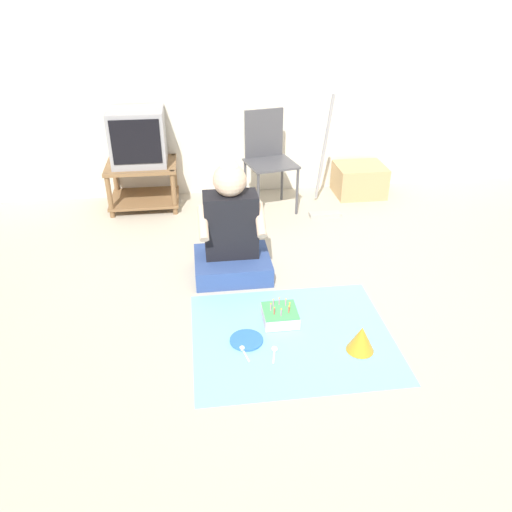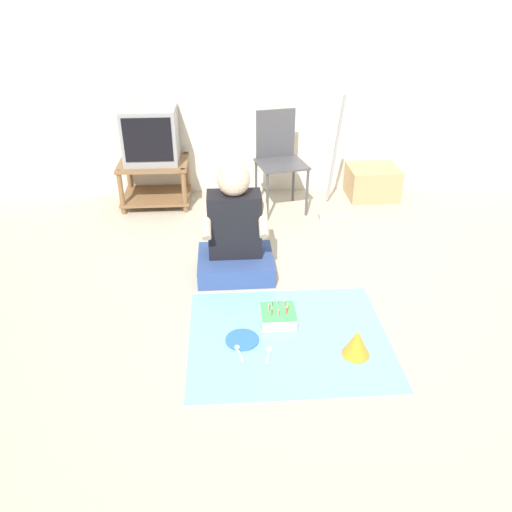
{
  "view_description": "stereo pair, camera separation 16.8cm",
  "coord_description": "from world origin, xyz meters",
  "px_view_note": "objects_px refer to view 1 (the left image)",
  "views": [
    {
      "loc": [
        -0.77,
        -2.36,
        1.88
      ],
      "look_at": [
        -0.41,
        0.33,
        0.35
      ],
      "focal_mm": 35.0,
      "sensor_mm": 36.0,
      "label": 1
    },
    {
      "loc": [
        -0.6,
        -2.38,
        1.88
      ],
      "look_at": [
        -0.41,
        0.33,
        0.35
      ],
      "focal_mm": 35.0,
      "sensor_mm": 36.0,
      "label": 2
    }
  ],
  "objects_px": {
    "folding_chair": "(268,154)",
    "birthday_cake": "(280,315)",
    "cardboard_box_stack": "(359,180)",
    "person_seated": "(231,234)",
    "paper_plate": "(246,340)",
    "tv": "(138,137)",
    "party_hat_blue": "(361,339)",
    "dust_mop": "(324,181)"
  },
  "relations": [
    {
      "from": "folding_chair",
      "to": "birthday_cake",
      "type": "xyz_separation_m",
      "value": [
        -0.19,
        -1.78,
        -0.45
      ]
    },
    {
      "from": "cardboard_box_stack",
      "to": "person_seated",
      "type": "distance_m",
      "value": 1.89
    },
    {
      "from": "folding_chair",
      "to": "paper_plate",
      "type": "relative_size",
      "value": 4.4
    },
    {
      "from": "tv",
      "to": "folding_chair",
      "type": "bearing_deg",
      "value": -8.18
    },
    {
      "from": "tv",
      "to": "birthday_cake",
      "type": "distance_m",
      "value": 2.24
    },
    {
      "from": "cardboard_box_stack",
      "to": "birthday_cake",
      "type": "distance_m",
      "value": 2.25
    },
    {
      "from": "tv",
      "to": "folding_chair",
      "type": "distance_m",
      "value": 1.15
    },
    {
      "from": "person_seated",
      "to": "party_hat_blue",
      "type": "distance_m",
      "value": 1.19
    },
    {
      "from": "folding_chair",
      "to": "paper_plate",
      "type": "bearing_deg",
      "value": -102.12
    },
    {
      "from": "birthday_cake",
      "to": "folding_chair",
      "type": "bearing_deg",
      "value": 83.94
    },
    {
      "from": "person_seated",
      "to": "dust_mop",
      "type": "bearing_deg",
      "value": 46.05
    },
    {
      "from": "folding_chair",
      "to": "birthday_cake",
      "type": "bearing_deg",
      "value": -96.06
    },
    {
      "from": "cardboard_box_stack",
      "to": "person_seated",
      "type": "bearing_deg",
      "value": -136.04
    },
    {
      "from": "party_hat_blue",
      "to": "birthday_cake",
      "type": "bearing_deg",
      "value": 140.85
    },
    {
      "from": "folding_chair",
      "to": "dust_mop",
      "type": "xyz_separation_m",
      "value": [
        0.48,
        -0.2,
        -0.2
      ]
    },
    {
      "from": "cardboard_box_stack",
      "to": "paper_plate",
      "type": "distance_m",
      "value": 2.51
    },
    {
      "from": "cardboard_box_stack",
      "to": "birthday_cake",
      "type": "relative_size",
      "value": 2.17
    },
    {
      "from": "tv",
      "to": "party_hat_blue",
      "type": "bearing_deg",
      "value": -59.39
    },
    {
      "from": "folding_chair",
      "to": "cardboard_box_stack",
      "type": "height_order",
      "value": "folding_chair"
    },
    {
      "from": "tv",
      "to": "birthday_cake",
      "type": "bearing_deg",
      "value": -64.23
    },
    {
      "from": "dust_mop",
      "to": "party_hat_blue",
      "type": "xyz_separation_m",
      "value": [
        -0.26,
        -1.91,
        -0.21
      ]
    },
    {
      "from": "tv",
      "to": "paper_plate",
      "type": "relative_size",
      "value": 2.41
    },
    {
      "from": "party_hat_blue",
      "to": "person_seated",
      "type": "bearing_deg",
      "value": 123.8
    },
    {
      "from": "tv",
      "to": "person_seated",
      "type": "distance_m",
      "value": 1.52
    },
    {
      "from": "dust_mop",
      "to": "person_seated",
      "type": "height_order",
      "value": "dust_mop"
    },
    {
      "from": "cardboard_box_stack",
      "to": "party_hat_blue",
      "type": "xyz_separation_m",
      "value": [
        -0.71,
        -2.28,
        -0.06
      ]
    },
    {
      "from": "cardboard_box_stack",
      "to": "person_seated",
      "type": "relative_size",
      "value": 0.52
    },
    {
      "from": "party_hat_blue",
      "to": "paper_plate",
      "type": "height_order",
      "value": "party_hat_blue"
    },
    {
      "from": "dust_mop",
      "to": "person_seated",
      "type": "distance_m",
      "value": 1.31
    },
    {
      "from": "tv",
      "to": "folding_chair",
      "type": "xyz_separation_m",
      "value": [
        1.13,
        -0.16,
        -0.15
      ]
    },
    {
      "from": "folding_chair",
      "to": "party_hat_blue",
      "type": "bearing_deg",
      "value": -84.08
    },
    {
      "from": "folding_chair",
      "to": "dust_mop",
      "type": "relative_size",
      "value": 0.81
    },
    {
      "from": "paper_plate",
      "to": "birthday_cake",
      "type": "bearing_deg",
      "value": 36.01
    },
    {
      "from": "tv",
      "to": "dust_mop",
      "type": "xyz_separation_m",
      "value": [
        1.6,
        -0.36,
        -0.35
      ]
    },
    {
      "from": "folding_chair",
      "to": "party_hat_blue",
      "type": "height_order",
      "value": "folding_chair"
    },
    {
      "from": "cardboard_box_stack",
      "to": "dust_mop",
      "type": "relative_size",
      "value": 0.43
    },
    {
      "from": "cardboard_box_stack",
      "to": "tv",
      "type": "bearing_deg",
      "value": -179.83
    },
    {
      "from": "cardboard_box_stack",
      "to": "paper_plate",
      "type": "height_order",
      "value": "cardboard_box_stack"
    },
    {
      "from": "paper_plate",
      "to": "party_hat_blue",
      "type": "bearing_deg",
      "value": -14.6
    },
    {
      "from": "tv",
      "to": "paper_plate",
      "type": "height_order",
      "value": "tv"
    },
    {
      "from": "tv",
      "to": "cardboard_box_stack",
      "type": "xyz_separation_m",
      "value": [
        2.05,
        0.01,
        -0.5
      ]
    },
    {
      "from": "cardboard_box_stack",
      "to": "party_hat_blue",
      "type": "height_order",
      "value": "cardboard_box_stack"
    }
  ]
}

